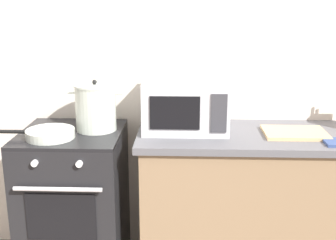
{
  "coord_description": "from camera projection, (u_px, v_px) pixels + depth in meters",
  "views": [
    {
      "loc": [
        0.33,
        -1.9,
        1.7
      ],
      "look_at": [
        0.23,
        0.6,
        1.0
      ],
      "focal_mm": 47.67,
      "sensor_mm": 36.0,
      "label": 1
    }
  ],
  "objects": [
    {
      "name": "back_wall",
      "position": [
        181.0,
        68.0,
        2.89
      ],
      "size": [
        4.4,
        0.1,
        2.5
      ],
      "primitive_type": "cube",
      "color": "silver",
      "rests_on": "ground_plane"
    },
    {
      "name": "frying_pan",
      "position": [
        49.0,
        134.0,
        2.53
      ],
      "size": [
        0.47,
        0.27,
        0.05
      ],
      "color": "beige",
      "rests_on": "stove"
    },
    {
      "name": "stove",
      "position": [
        75.0,
        203.0,
        2.77
      ],
      "size": [
        0.6,
        0.64,
        0.92
      ],
      "color": "black",
      "rests_on": "ground_plane"
    },
    {
      "name": "cutting_board",
      "position": [
        295.0,
        133.0,
        2.59
      ],
      "size": [
        0.36,
        0.26,
        0.02
      ],
      "primitive_type": "cube",
      "color": "tan",
      "rests_on": "countertop_right"
    },
    {
      "name": "microwave",
      "position": [
        186.0,
        105.0,
        2.65
      ],
      "size": [
        0.5,
        0.37,
        0.3
      ],
      "color": "silver",
      "rests_on": "countertop_right"
    },
    {
      "name": "countertop_right",
      "position": [
        282.0,
        137.0,
        2.62
      ],
      "size": [
        1.7,
        0.6,
        0.04
      ],
      "primitive_type": "cube",
      "color": "#59595E",
      "rests_on": "lower_cabinet_right"
    },
    {
      "name": "lower_cabinet_right",
      "position": [
        277.0,
        208.0,
        2.75
      ],
      "size": [
        1.64,
        0.56,
        0.88
      ],
      "primitive_type": "cube",
      "color": "#8C7051",
      "rests_on": "ground_plane"
    },
    {
      "name": "stock_pot",
      "position": [
        96.0,
        107.0,
        2.65
      ],
      "size": [
        0.33,
        0.25,
        0.31
      ],
      "color": "beige",
      "rests_on": "stove"
    }
  ]
}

